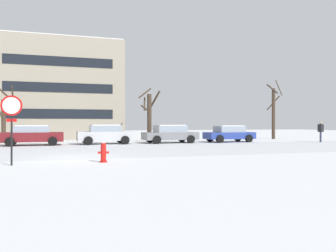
% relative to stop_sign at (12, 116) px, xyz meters
% --- Properties ---
extents(ground_plane, '(120.00, 120.00, 0.00)m').
position_rel_stop_sign_xyz_m(ground_plane, '(2.35, 2.24, -1.84)').
color(ground_plane, white).
extents(road_surface, '(80.00, 9.65, 0.00)m').
position_rel_stop_sign_xyz_m(road_surface, '(2.35, 6.06, -1.83)').
color(road_surface, silver).
rests_on(road_surface, ground).
extents(stop_sign, '(0.76, 0.14, 2.62)m').
position_rel_stop_sign_xyz_m(stop_sign, '(0.00, 0.00, 0.00)').
color(stop_sign, black).
rests_on(stop_sign, ground).
extents(fire_hydrant, '(0.44, 0.30, 0.84)m').
position_rel_stop_sign_xyz_m(fire_hydrant, '(3.39, -0.02, -1.41)').
color(fire_hydrant, red).
rests_on(fire_hydrant, ground).
extents(parked_car_maroon, '(4.31, 2.22, 1.44)m').
position_rel_stop_sign_xyz_m(parked_car_maroon, '(-0.37, 12.13, -1.10)').
color(parked_car_maroon, maroon).
rests_on(parked_car_maroon, ground).
extents(parked_car_silver, '(4.23, 2.13, 1.47)m').
position_rel_stop_sign_xyz_m(parked_car_silver, '(4.80, 12.15, -1.08)').
color(parked_car_silver, silver).
rests_on(parked_car_silver, ground).
extents(parked_car_gray, '(4.42, 2.27, 1.46)m').
position_rel_stop_sign_xyz_m(parked_car_gray, '(9.98, 12.11, -1.09)').
color(parked_car_gray, slate).
rests_on(parked_car_gray, ground).
extents(parked_car_blue, '(4.25, 2.12, 1.40)m').
position_rel_stop_sign_xyz_m(parked_car_blue, '(15.16, 11.89, -1.12)').
color(parked_car_blue, '#283D93').
rests_on(parked_car_blue, ground).
extents(pedestrian_crossing, '(0.35, 0.43, 1.73)m').
position_rel_stop_sign_xyz_m(pedestrian_crossing, '(22.49, 9.56, -0.83)').
color(pedestrian_crossing, '#2D334C').
rests_on(pedestrian_crossing, ground).
extents(tree_far_right, '(1.89, 1.70, 4.80)m').
position_rel_stop_sign_xyz_m(tree_far_right, '(8.99, 15.09, 0.51)').
color(tree_far_right, '#423326').
rests_on(tree_far_right, ground).
extents(tree_far_mid, '(1.74, 1.75, 5.90)m').
position_rel_stop_sign_xyz_m(tree_far_mid, '(22.10, 15.69, 0.94)').
color(tree_far_mid, '#423326').
rests_on(tree_far_mid, ground).
extents(tree_far_left, '(2.16, 2.03, 4.58)m').
position_rel_stop_sign_xyz_m(tree_far_left, '(-2.86, 16.09, 0.33)').
color(tree_far_left, '#423326').
rests_on(tree_far_left, ground).
extents(building_far_left, '(12.36, 11.58, 10.01)m').
position_rel_stop_sign_xyz_m(building_far_left, '(1.40, 25.25, 3.17)').
color(building_far_left, '#9E937F').
rests_on(building_far_left, ground).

